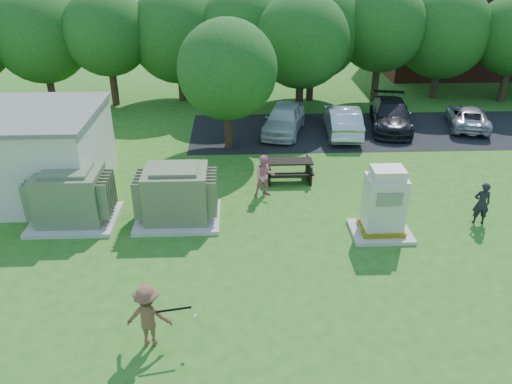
{
  "coord_description": "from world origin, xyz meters",
  "views": [
    {
      "loc": [
        -0.63,
        -11.32,
        9.09
      ],
      "look_at": [
        0.0,
        4.0,
        1.3
      ],
      "focal_mm": 35.0,
      "sensor_mm": 36.0,
      "label": 1
    }
  ],
  "objects_px": {
    "generator_cabinet": "(384,206)",
    "car_silver_a": "(342,120)",
    "car_silver_b": "(468,117)",
    "person_by_generator": "(482,203)",
    "person_at_picnic": "(265,176)",
    "picnic_table": "(289,168)",
    "transformer_left": "(71,197)",
    "car_white": "(284,119)",
    "transformer_right": "(177,195)",
    "batter": "(148,316)",
    "car_dark": "(391,115)"
  },
  "relations": [
    {
      "from": "picnic_table",
      "to": "car_silver_b",
      "type": "height_order",
      "value": "car_silver_b"
    },
    {
      "from": "person_at_picnic",
      "to": "car_dark",
      "type": "bearing_deg",
      "value": 39.88
    },
    {
      "from": "transformer_right",
      "to": "generator_cabinet",
      "type": "height_order",
      "value": "generator_cabinet"
    },
    {
      "from": "generator_cabinet",
      "to": "car_silver_b",
      "type": "xyz_separation_m",
      "value": [
        7.52,
        10.65,
        -0.5
      ]
    },
    {
      "from": "batter",
      "to": "person_at_picnic",
      "type": "height_order",
      "value": "batter"
    },
    {
      "from": "transformer_right",
      "to": "car_silver_b",
      "type": "distance_m",
      "value": 17.35
    },
    {
      "from": "generator_cabinet",
      "to": "car_white",
      "type": "bearing_deg",
      "value": 103.4
    },
    {
      "from": "picnic_table",
      "to": "car_silver_b",
      "type": "xyz_separation_m",
      "value": [
        10.25,
        6.13,
        0.05
      ]
    },
    {
      "from": "transformer_right",
      "to": "car_dark",
      "type": "bearing_deg",
      "value": 42.06
    },
    {
      "from": "batter",
      "to": "car_dark",
      "type": "bearing_deg",
      "value": -120.92
    },
    {
      "from": "picnic_table",
      "to": "generator_cabinet",
      "type": "bearing_deg",
      "value": -58.81
    },
    {
      "from": "transformer_left",
      "to": "picnic_table",
      "type": "bearing_deg",
      "value": 21.97
    },
    {
      "from": "person_by_generator",
      "to": "person_at_picnic",
      "type": "bearing_deg",
      "value": -10.11
    },
    {
      "from": "batter",
      "to": "person_at_picnic",
      "type": "distance_m",
      "value": 8.66
    },
    {
      "from": "transformer_left",
      "to": "car_dark",
      "type": "bearing_deg",
      "value": 33.65
    },
    {
      "from": "person_at_picnic",
      "to": "car_silver_a",
      "type": "bearing_deg",
      "value": 50.32
    },
    {
      "from": "batter",
      "to": "car_silver_b",
      "type": "bearing_deg",
      "value": -130.28
    },
    {
      "from": "car_dark",
      "to": "person_at_picnic",
      "type": "bearing_deg",
      "value": -122.21
    },
    {
      "from": "person_by_generator",
      "to": "car_white",
      "type": "bearing_deg",
      "value": -49.43
    },
    {
      "from": "transformer_right",
      "to": "picnic_table",
      "type": "bearing_deg",
      "value": 36.78
    },
    {
      "from": "person_at_picnic",
      "to": "car_white",
      "type": "bearing_deg",
      "value": 71.96
    },
    {
      "from": "picnic_table",
      "to": "person_by_generator",
      "type": "height_order",
      "value": "person_by_generator"
    },
    {
      "from": "car_silver_b",
      "to": "generator_cabinet",
      "type": "bearing_deg",
      "value": 70.19
    },
    {
      "from": "transformer_right",
      "to": "person_at_picnic",
      "type": "distance_m",
      "value": 3.69
    },
    {
      "from": "transformer_left",
      "to": "car_white",
      "type": "bearing_deg",
      "value": 46.89
    },
    {
      "from": "person_by_generator",
      "to": "car_silver_b",
      "type": "xyz_separation_m",
      "value": [
        3.85,
        10.09,
        -0.22
      ]
    },
    {
      "from": "picnic_table",
      "to": "car_dark",
      "type": "height_order",
      "value": "car_dark"
    },
    {
      "from": "car_silver_a",
      "to": "person_by_generator",
      "type": "bearing_deg",
      "value": 112.05
    },
    {
      "from": "car_silver_a",
      "to": "car_silver_b",
      "type": "distance_m",
      "value": 7.0
    },
    {
      "from": "car_dark",
      "to": "transformer_left",
      "type": "bearing_deg",
      "value": -135.26
    },
    {
      "from": "car_white",
      "to": "car_dark",
      "type": "bearing_deg",
      "value": 20.36
    },
    {
      "from": "transformer_right",
      "to": "car_silver_a",
      "type": "height_order",
      "value": "transformer_right"
    },
    {
      "from": "transformer_left",
      "to": "transformer_right",
      "type": "distance_m",
      "value": 3.7
    },
    {
      "from": "transformer_right",
      "to": "person_at_picnic",
      "type": "xyz_separation_m",
      "value": [
        3.23,
        1.77,
        -0.13
      ]
    },
    {
      "from": "batter",
      "to": "car_silver_a",
      "type": "height_order",
      "value": "batter"
    },
    {
      "from": "generator_cabinet",
      "to": "transformer_right",
      "type": "bearing_deg",
      "value": 169.77
    },
    {
      "from": "generator_cabinet",
      "to": "batter",
      "type": "height_order",
      "value": "generator_cabinet"
    },
    {
      "from": "transformer_left",
      "to": "picnic_table",
      "type": "relative_size",
      "value": 1.53
    },
    {
      "from": "generator_cabinet",
      "to": "person_by_generator",
      "type": "height_order",
      "value": "generator_cabinet"
    },
    {
      "from": "transformer_left",
      "to": "car_white",
      "type": "xyz_separation_m",
      "value": [
        8.34,
        8.91,
        -0.22
      ]
    },
    {
      "from": "picnic_table",
      "to": "transformer_right",
      "type": "bearing_deg",
      "value": -143.22
    },
    {
      "from": "transformer_right",
      "to": "car_dark",
      "type": "xyz_separation_m",
      "value": [
        10.41,
        9.39,
        -0.25
      ]
    },
    {
      "from": "person_at_picnic",
      "to": "person_by_generator",
      "type": "bearing_deg",
      "value": -25.17
    },
    {
      "from": "car_white",
      "to": "person_at_picnic",
      "type": "bearing_deg",
      "value": -85.58
    },
    {
      "from": "car_white",
      "to": "car_silver_b",
      "type": "bearing_deg",
      "value": 18.29
    },
    {
      "from": "generator_cabinet",
      "to": "car_silver_a",
      "type": "relative_size",
      "value": 0.54
    },
    {
      "from": "transformer_right",
      "to": "person_by_generator",
      "type": "xyz_separation_m",
      "value": [
        10.74,
        -0.72,
        -0.17
      ]
    },
    {
      "from": "generator_cabinet",
      "to": "car_silver_b",
      "type": "height_order",
      "value": "generator_cabinet"
    },
    {
      "from": "person_by_generator",
      "to": "person_at_picnic",
      "type": "relative_size",
      "value": 0.95
    },
    {
      "from": "generator_cabinet",
      "to": "picnic_table",
      "type": "distance_m",
      "value": 5.31
    }
  ]
}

